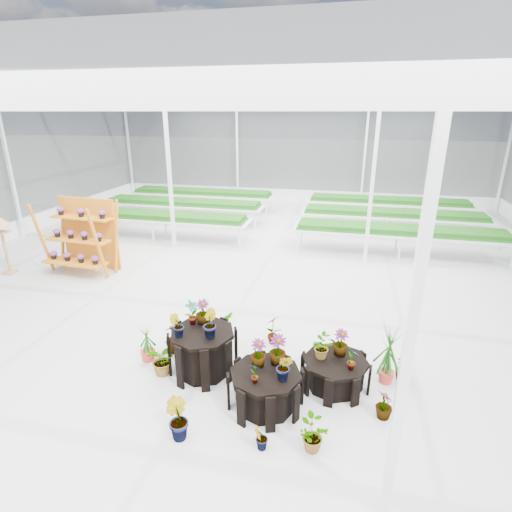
% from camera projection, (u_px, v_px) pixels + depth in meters
% --- Properties ---
extents(ground_plane, '(24.00, 24.00, 0.00)m').
position_uv_depth(ground_plane, '(228.00, 315.00, 8.71)').
color(ground_plane, gray).
rests_on(ground_plane, ground).
extents(greenhouse_shell, '(18.00, 24.00, 4.50)m').
position_uv_depth(greenhouse_shell, '(225.00, 215.00, 7.94)').
color(greenhouse_shell, white).
rests_on(greenhouse_shell, ground).
extents(steel_frame, '(18.00, 24.00, 4.50)m').
position_uv_depth(steel_frame, '(225.00, 215.00, 7.94)').
color(steel_frame, silver).
rests_on(steel_frame, ground).
extents(nursery_benches, '(16.00, 7.00, 0.84)m').
position_uv_depth(nursery_benches, '(282.00, 217.00, 15.16)').
color(nursery_benches, silver).
rests_on(nursery_benches, ground).
extents(plinth_tall, '(1.46, 1.46, 0.76)m').
position_uv_depth(plinth_tall, '(203.00, 351.00, 6.74)').
color(plinth_tall, black).
rests_on(plinth_tall, ground).
extents(plinth_mid, '(1.41, 1.41, 0.58)m').
position_uv_depth(plinth_mid, '(265.00, 389.00, 5.97)').
color(plinth_mid, black).
rests_on(plinth_mid, ground).
extents(plinth_low, '(1.21, 1.21, 0.48)m').
position_uv_depth(plinth_low, '(335.00, 373.00, 6.41)').
color(plinth_low, black).
rests_on(plinth_low, ground).
extents(shelf_rack, '(1.95, 1.13, 2.00)m').
position_uv_depth(shelf_rack, '(79.00, 237.00, 10.75)').
color(shelf_rack, '#B86414').
rests_on(shelf_rack, ground).
extents(bird_table, '(0.41, 0.41, 1.62)m').
position_uv_depth(bird_table, '(5.00, 246.00, 10.69)').
color(bird_table, '#9E774B').
rests_on(bird_table, ground).
extents(nursery_plants, '(4.74, 3.00, 1.26)m').
position_uv_depth(nursery_plants, '(258.00, 352.00, 6.54)').
color(nursery_plants, '#16480F').
rests_on(nursery_plants, ground).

